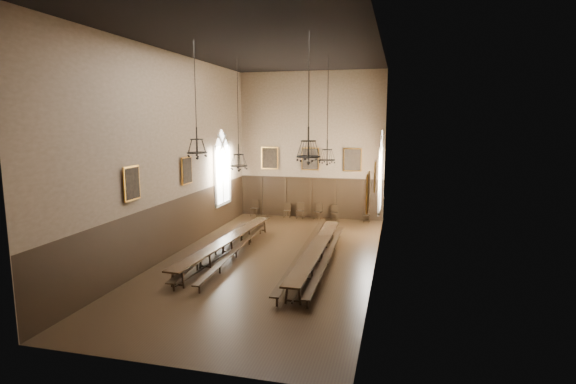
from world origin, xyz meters
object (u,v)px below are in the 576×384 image
at_px(chair_7, 367,218).
at_px(chair_0, 255,211).
at_px(table_left, 228,246).
at_px(chair_2, 287,213).
at_px(bench_left_outer, 216,249).
at_px(chair_5, 334,215).
at_px(bench_right_inner, 304,254).
at_px(chandelier_front_left, 197,145).
at_px(chandelier_front_right, 308,148).
at_px(chair_3, 300,214).
at_px(chandelier_back_left, 239,159).
at_px(table_right, 317,255).
at_px(bench_right_outer, 327,258).
at_px(bench_left_inner, 236,252).
at_px(chair_4, 318,215).
at_px(chandelier_back_right, 327,152).

bearing_deg(chair_7, chair_0, -179.68).
relative_size(table_left, chair_2, 10.48).
distance_m(bench_left_outer, chair_7, 10.44).
bearing_deg(chair_5, bench_left_outer, -115.98).
relative_size(bench_right_inner, chair_7, 12.61).
bearing_deg(chandelier_front_left, chair_7, 62.23).
height_order(table_left, chandelier_front_right, chandelier_front_right).
relative_size(chair_3, chandelier_back_left, 0.19).
distance_m(table_left, chandelier_front_right, 7.12).
height_order(chair_0, chair_3, chair_0).
bearing_deg(chandelier_front_left, bench_left_outer, 99.43).
bearing_deg(table_right, bench_right_outer, -2.88).
relative_size(chair_2, chair_7, 1.07).
xyz_separation_m(bench_right_inner, chair_7, (2.09, 8.32, -0.05)).
bearing_deg(table_right, bench_right_inner, 156.30).
xyz_separation_m(bench_left_outer, bench_left_inner, (1.04, -0.16, -0.01)).
height_order(chair_4, chandelier_front_left, chandelier_front_left).
height_order(bench_left_inner, chandelier_front_left, chandelier_front_left).
xyz_separation_m(chair_3, chandelier_back_right, (2.57, -5.85, 4.27)).
relative_size(chair_4, chair_7, 1.13).
xyz_separation_m(bench_left_outer, bench_right_outer, (5.14, -0.18, 0.01)).
relative_size(bench_left_outer, chair_4, 10.06).
xyz_separation_m(bench_right_inner, chandelier_back_left, (-3.80, 2.35, 3.87)).
height_order(chair_2, chandelier_front_left, chandelier_front_left).
bearing_deg(chandelier_front_left, bench_left_inner, 74.77).
bearing_deg(chair_0, chandelier_front_left, -80.55).
bearing_deg(chair_3, chandelier_back_left, -110.33).
distance_m(chair_2, chair_5, 2.98).
relative_size(bench_right_outer, chair_7, 11.72).
height_order(chair_5, chandelier_back_right, chandelier_back_right).
xyz_separation_m(table_left, bench_left_inner, (0.54, -0.36, -0.11)).
bearing_deg(chair_4, chandelier_back_right, -61.37).
distance_m(table_right, bench_right_inner, 0.67).
xyz_separation_m(bench_left_outer, chair_7, (6.15, 8.43, -0.02)).
height_order(chair_0, chair_2, chair_0).
height_order(bench_left_inner, bench_right_inner, bench_right_inner).
bearing_deg(chandelier_front_left, table_left, 88.12).
bearing_deg(chandelier_front_right, chair_3, 103.75).
height_order(chair_0, chair_7, chair_0).
height_order(table_left, bench_left_inner, table_left).
xyz_separation_m(chair_3, chandelier_front_left, (-1.64, -10.94, 4.82)).
bearing_deg(chair_2, chair_4, -8.31).
distance_m(chair_7, chandelier_front_right, 12.41).
bearing_deg(chandelier_back_left, chair_2, 81.25).
relative_size(chair_4, chandelier_back_left, 0.18).
height_order(chair_5, chandelier_front_right, chandelier_front_right).
bearing_deg(table_right, chair_2, 111.82).
height_order(table_right, chair_7, chair_7).
bearing_deg(chair_0, chair_7, 1.94).
height_order(bench_right_outer, chandelier_front_left, chandelier_front_left).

